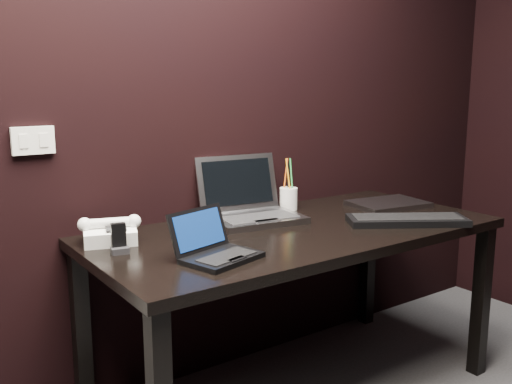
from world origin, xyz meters
TOP-DOWN VIEW (x-y plane):
  - wall_back at (0.00, 1.80)m, footprint 4.00×0.00m
  - wall_switch at (-0.62, 1.79)m, footprint 0.15×0.02m
  - desk at (0.30, 1.40)m, footprint 1.70×0.80m
  - netbook at (-0.19, 1.23)m, footprint 0.30×0.28m
  - silver_laptop at (0.22, 1.62)m, footprint 0.43×0.39m
  - ext_keyboard at (0.72, 1.18)m, footprint 0.51×0.41m
  - closed_laptop at (0.92, 1.46)m, footprint 0.38×0.30m
  - desk_phone at (-0.41, 1.62)m, footprint 0.24×0.22m
  - mobile_phone at (-0.43, 1.49)m, footprint 0.07×0.06m
  - pen_cup at (0.48, 1.68)m, footprint 0.11×0.11m

SIDE VIEW (x-z plane):
  - desk at x=0.30m, z-range 0.29..1.03m
  - closed_laptop at x=0.92m, z-range 0.74..0.76m
  - ext_keyboard at x=0.72m, z-range 0.74..0.77m
  - netbook at x=-0.19m, z-range 0.69..0.85m
  - mobile_phone at x=-0.43m, z-range 0.73..0.83m
  - desk_phone at x=-0.41m, z-range 0.73..0.84m
  - silver_laptop at x=0.22m, z-range 0.66..0.92m
  - pen_cup at x=0.48m, z-range 0.68..0.92m
  - wall_switch at x=-0.62m, z-range 1.07..1.17m
  - wall_back at x=0.00m, z-range -0.70..3.30m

